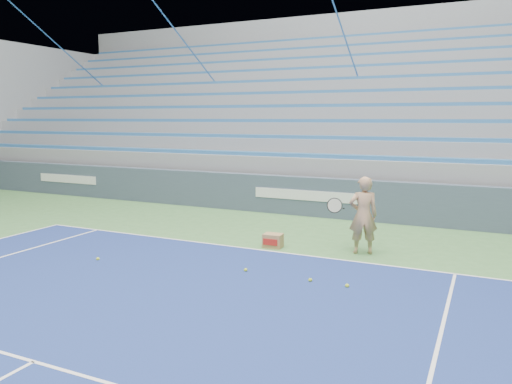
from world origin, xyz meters
TOP-DOWN VIEW (x-y plane):
  - sponsor_barrier at (0.00, 15.88)m, footprint 30.00×0.32m
  - bleachers at (0.00, 21.60)m, footprint 31.00×9.15m
  - tennis_player at (2.29, 12.56)m, footprint 0.95×0.90m
  - ball_box at (0.45, 12.23)m, footprint 0.41×0.33m
  - tennis_ball_0 at (2.56, 10.39)m, footprint 0.07×0.07m
  - tennis_ball_1 at (1.92, 10.41)m, footprint 0.07×0.07m
  - tennis_ball_2 at (0.68, 10.45)m, footprint 0.07×0.07m
  - tennis_ball_3 at (-2.24, 9.86)m, footprint 0.07×0.07m

SIDE VIEW (x-z plane):
  - tennis_ball_0 at x=2.56m, z-range 0.00..0.07m
  - tennis_ball_1 at x=1.92m, z-range 0.00..0.07m
  - tennis_ball_2 at x=0.68m, z-range 0.00..0.07m
  - tennis_ball_3 at x=-2.24m, z-range 0.00..0.07m
  - ball_box at x=0.45m, z-range 0.00..0.30m
  - sponsor_barrier at x=0.00m, z-range 0.00..1.10m
  - tennis_player at x=2.29m, z-range 0.00..1.59m
  - bleachers at x=0.00m, z-range -1.29..6.01m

